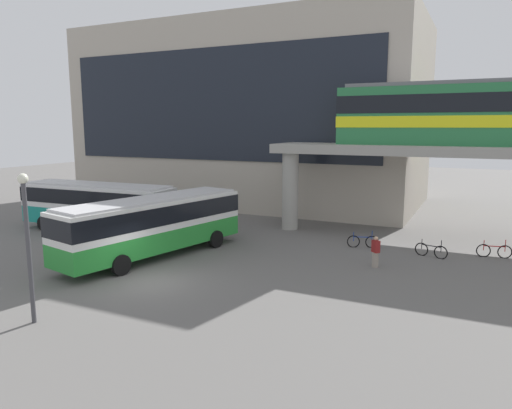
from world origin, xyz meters
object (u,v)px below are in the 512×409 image
bus_main (154,221)px  bicycle_black (431,251)px  bus_secondary (97,202)px  station_building (252,116)px  bicycle_red (494,251)px  bicycle_blue (363,241)px  pedestrian_at_kerb (376,253)px

bus_main → bicycle_black: bearing=25.5°
bus_secondary → bicycle_black: bus_secondary is taller
station_building → bus_secondary: bearing=-99.8°
bus_secondary → bicycle_red: bearing=10.4°
bus_secondary → bicycle_black: 21.03m
bicycle_black → bicycle_blue: bearing=173.4°
station_building → bicycle_red: 25.68m
station_building → bus_secondary: (-3.00, -17.38, -5.90)m
bus_main → bicycle_blue: (9.66, 6.85, -1.63)m
bicycle_red → pedestrian_at_kerb: size_ratio=1.12×
bus_secondary → bicycle_blue: bearing=11.5°
bicycle_black → bus_main: bearing=-154.5°
bus_secondary → bicycle_blue: size_ratio=6.55×
bus_main → bicycle_red: (16.52, 7.78, -1.63)m
bicycle_red → bicycle_black: 3.35m
bicycle_black → pedestrian_at_kerb: size_ratio=1.10×
bus_secondary → bus_main: bearing=-25.1°
bicycle_red → pedestrian_at_kerb: bearing=-139.9°
bicycle_blue → bus_main: bearing=-144.7°
bicycle_red → station_building: bearing=148.0°
pedestrian_at_kerb → station_building: bearing=131.3°
bicycle_red → bicycle_blue: bearing=-172.3°
bicycle_blue → bicycle_black: (3.80, -0.44, 0.00)m
bicycle_blue → bicycle_red: 6.92m
bicycle_blue → bicycle_black: 3.82m
bus_main → bicycle_black: size_ratio=6.52×
station_building → bicycle_blue: size_ratio=17.94×
bicycle_black → pedestrian_at_kerb: 3.94m
station_building → bicycle_blue: bearing=-45.0°
bicycle_red → bicycle_black: bearing=-155.9°
bus_main → bus_secondary: size_ratio=1.02×
station_building → bicycle_blue: station_building is taller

